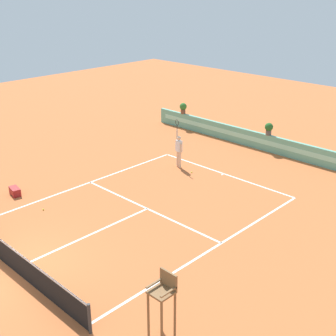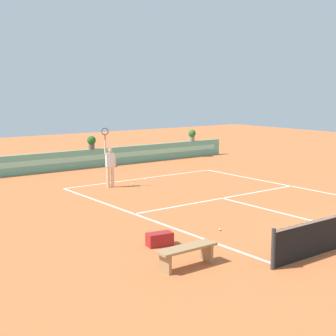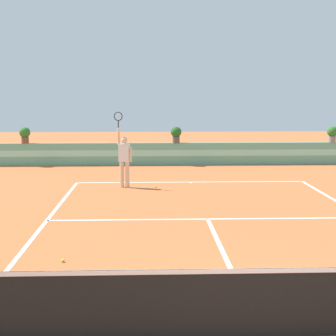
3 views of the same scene
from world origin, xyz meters
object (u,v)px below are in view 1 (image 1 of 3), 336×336
(potted_plant_far_left, at_px, (183,108))
(tennis_ball_mid_court, at_px, (192,172))
(gear_bag, at_px, (15,191))
(potted_plant_centre, at_px, (269,128))
(tennis_player, at_px, (179,148))
(umpire_chair, at_px, (163,300))
(tennis_ball_near_baseline, at_px, (43,209))

(potted_plant_far_left, bearing_deg, tennis_ball_mid_court, -44.34)
(gear_bag, bearing_deg, potted_plant_centre, 68.77)
(tennis_player, relative_size, tennis_ball_mid_court, 38.01)
(gear_bag, distance_m, potted_plant_far_left, 13.46)
(gear_bag, relative_size, tennis_ball_mid_court, 10.29)
(tennis_player, distance_m, potted_plant_centre, 5.81)
(umpire_chair, bearing_deg, tennis_ball_mid_court, 127.61)
(tennis_ball_near_baseline, xyz_separation_m, potted_plant_far_left, (-3.83, 13.24, 1.38))
(umpire_chair, height_order, potted_plant_far_left, umpire_chair)
(tennis_ball_near_baseline, bearing_deg, tennis_player, 84.10)
(tennis_player, height_order, potted_plant_centre, tennis_player)
(umpire_chair, xyz_separation_m, potted_plant_far_left, (-13.06, 15.13, 0.07))
(tennis_player, height_order, tennis_ball_near_baseline, tennis_player)
(tennis_ball_near_baseline, bearing_deg, potted_plant_centre, 77.79)
(umpire_chair, relative_size, gear_bag, 3.06)
(umpire_chair, bearing_deg, gear_bag, 171.06)
(umpire_chair, bearing_deg, tennis_player, 130.97)
(tennis_ball_near_baseline, bearing_deg, umpire_chair, -11.52)
(tennis_ball_mid_court, bearing_deg, umpire_chair, -52.39)
(umpire_chair, distance_m, potted_plant_centre, 16.41)
(potted_plant_centre, bearing_deg, tennis_player, -110.78)
(gear_bag, bearing_deg, potted_plant_far_left, 96.54)
(tennis_player, height_order, tennis_ball_mid_court, tennis_player)
(tennis_ball_near_baseline, bearing_deg, potted_plant_far_left, 106.14)
(umpire_chair, relative_size, tennis_ball_near_baseline, 31.47)
(tennis_ball_near_baseline, bearing_deg, gear_bag, -178.32)
(umpire_chair, distance_m, tennis_player, 12.85)
(potted_plant_centre, bearing_deg, tennis_ball_mid_court, -100.15)
(umpire_chair, bearing_deg, potted_plant_far_left, 130.81)
(tennis_ball_mid_court, height_order, potted_plant_centre, potted_plant_centre)
(tennis_ball_near_baseline, height_order, potted_plant_far_left, potted_plant_far_left)
(potted_plant_centre, bearing_deg, umpire_chair, -67.18)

